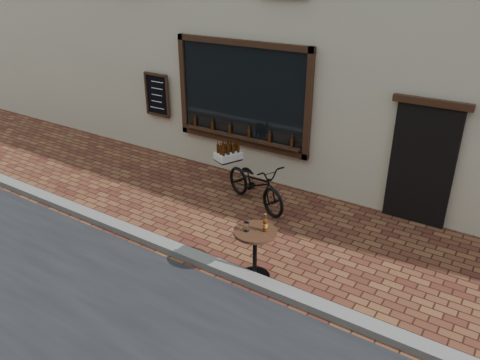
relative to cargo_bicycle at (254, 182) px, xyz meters
The scene contains 4 objects.
ground 2.60m from the cargo_bicycle, 69.17° to the right, with size 90.00×90.00×0.00m, color #4C2118.
kerb 2.41m from the cargo_bicycle, 67.45° to the right, with size 90.00×0.25×0.12m, color slate.
cargo_bicycle is the anchor object (origin of this frame).
bistro_table 2.41m from the cargo_bicycle, 58.10° to the right, with size 0.64×0.64×1.11m.
Camera 1 is at (3.39, -4.67, 4.37)m, focal length 35.00 mm.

